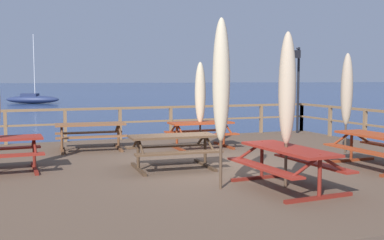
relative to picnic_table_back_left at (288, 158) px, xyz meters
The scene contains 14 objects.
ground_plane 3.09m from the picnic_table_back_left, 101.72° to the left, with size 600.00×600.00×0.00m, color navy.
wooden_deck 2.95m from the picnic_table_back_left, 101.72° to the left, with size 12.85×10.89×0.74m, color brown.
railing_waterside_far 8.06m from the picnic_table_back_left, 94.04° to the left, with size 12.65×0.10×1.09m.
picnic_table_back_left is the anchor object (origin of this frame).
picnic_table_front_right 5.33m from the picnic_table_back_left, 85.97° to the left, with size 1.86×1.40×0.78m.
picnic_table_mid_centre 3.18m from the picnic_table_back_left, 18.61° to the left, with size 1.43×2.10×0.78m.
picnic_table_back_right 2.95m from the picnic_table_back_left, 118.46° to the left, with size 2.00×1.49×0.78m.
picnic_table_mid_left 6.63m from the picnic_table_back_left, 114.47° to the left, with size 2.03×1.52×0.78m.
patio_umbrella_tall_back_left 1.28m from the picnic_table_back_left, 94.17° to the left, with size 0.32×0.32×2.90m.
patio_umbrella_tall_back_right 5.50m from the picnic_table_back_left, 85.94° to the left, with size 0.32×0.32×2.53m.
patio_umbrella_short_mid 4.88m from the picnic_table_back_left, 38.66° to the left, with size 0.32×0.32×2.73m.
patio_umbrella_tall_mid_right 1.90m from the picnic_table_back_left, 160.42° to the left, with size 0.32×0.32×3.14m.
lamp_post_hooked 9.03m from the picnic_table_back_left, 55.58° to the left, with size 0.51×0.56×3.20m.
sailboat_distant 47.77m from the picnic_table_back_left, 93.73° to the left, with size 6.18×3.88×7.72m.
Camera 1 is at (-4.11, -10.06, 2.78)m, focal length 43.33 mm.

